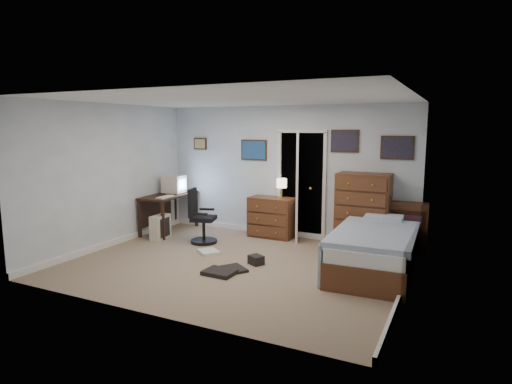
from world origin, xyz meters
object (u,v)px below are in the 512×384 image
computer_desk (165,203)px  low_dresser (272,217)px  tall_dresser (363,211)px  office_chair (201,222)px  bed (374,250)px

computer_desk → low_dresser: bearing=9.8°
computer_desk → tall_dresser: bearing=3.4°
computer_desk → office_chair: 1.23m
low_dresser → bed: (2.15, -1.18, -0.06)m
tall_dresser → office_chair: bearing=-161.4°
office_chair → low_dresser: size_ratio=1.15×
tall_dresser → bed: 1.27m
office_chair → low_dresser: office_chair is taller
office_chair → tall_dresser: size_ratio=0.76×
low_dresser → tall_dresser: size_ratio=0.66×
computer_desk → office_chair: bearing=-25.2°
low_dresser → tall_dresser: bearing=1.3°
low_dresser → tall_dresser: (1.74, -0.02, 0.27)m
computer_desk → tall_dresser: tall_dresser is taller
low_dresser → office_chair: bearing=-133.9°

